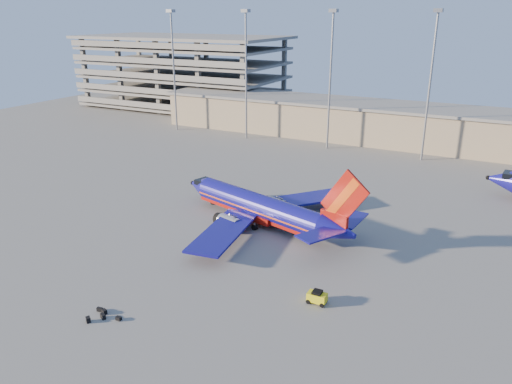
# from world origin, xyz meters

# --- Properties ---
(ground) EXTENTS (220.00, 220.00, 0.00)m
(ground) POSITION_xyz_m (0.00, 0.00, 0.00)
(ground) COLOR slate
(ground) RESTS_ON ground
(terminal_building) EXTENTS (122.00, 16.00, 8.50)m
(terminal_building) POSITION_xyz_m (10.00, 58.00, 4.32)
(terminal_building) COLOR gray
(terminal_building) RESTS_ON ground
(parking_garage) EXTENTS (62.00, 32.00, 21.40)m
(parking_garage) POSITION_xyz_m (-62.00, 74.05, 11.73)
(parking_garage) COLOR slate
(parking_garage) RESTS_ON ground
(light_mast_row) EXTENTS (101.60, 1.60, 28.65)m
(light_mast_row) POSITION_xyz_m (5.00, 46.00, 17.55)
(light_mast_row) COLOR gray
(light_mast_row) RESTS_ON ground
(aircraft_main) EXTENTS (31.19, 29.56, 10.84)m
(aircraft_main) POSITION_xyz_m (1.17, 2.48, 2.31)
(aircraft_main) COLOR navy
(aircraft_main) RESTS_ON ground
(baggage_tug) EXTENTS (1.96, 1.18, 1.41)m
(baggage_tug) POSITION_xyz_m (15.12, -13.23, 0.73)
(baggage_tug) COLOR yellow
(baggage_tug) RESTS_ON ground
(luggage_pile) EXTENTS (3.29, 2.37, 0.53)m
(luggage_pile) POSITION_xyz_m (-2.54, -25.19, 0.23)
(luggage_pile) COLOR black
(luggage_pile) RESTS_ON ground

